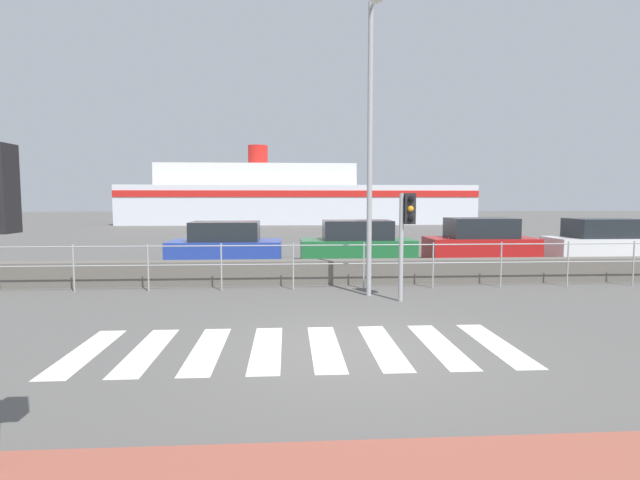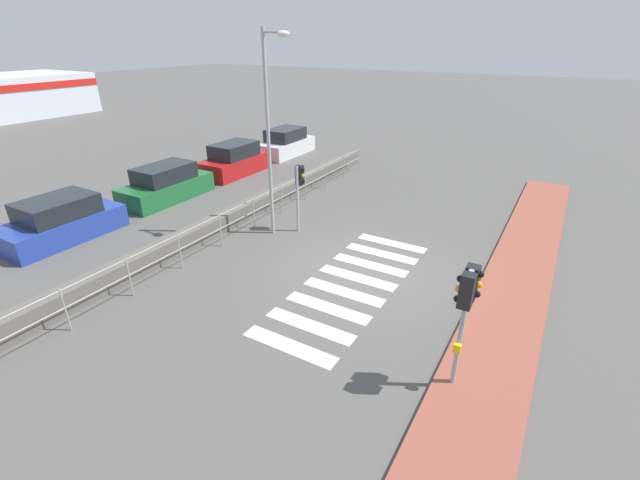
% 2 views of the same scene
% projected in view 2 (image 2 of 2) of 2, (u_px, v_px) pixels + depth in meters
% --- Properties ---
extents(ground_plane, '(160.00, 160.00, 0.00)m').
position_uv_depth(ground_plane, '(364.00, 271.00, 13.01)').
color(ground_plane, '#565451').
extents(sidewalk_brick, '(24.00, 1.80, 0.12)m').
position_uv_depth(sidewalk_brick, '(507.00, 308.00, 11.11)').
color(sidewalk_brick, '#934C3D').
rests_on(sidewalk_brick, ground_plane).
extents(crosswalk, '(6.75, 2.40, 0.01)m').
position_uv_depth(crosswalk, '(351.00, 284.00, 12.30)').
color(crosswalk, silver).
rests_on(crosswalk, ground_plane).
extents(seawall, '(21.82, 0.55, 0.64)m').
position_uv_depth(seawall, '(220.00, 223.00, 15.52)').
color(seawall, '#605B54').
rests_on(seawall, ground_plane).
extents(harbor_fence, '(19.67, 0.04, 1.18)m').
position_uv_depth(harbor_fence, '(237.00, 216.00, 14.92)').
color(harbor_fence, '#9EA0A3').
rests_on(harbor_fence, ground_plane).
extents(traffic_light_near, '(0.58, 0.41, 2.71)m').
position_uv_depth(traffic_light_near, '(467.00, 299.00, 7.82)').
color(traffic_light_near, '#9EA0A3').
rests_on(traffic_light_near, ground_plane).
extents(traffic_light_far, '(0.34, 0.32, 2.41)m').
position_uv_depth(traffic_light_far, '(299.00, 184.00, 15.02)').
color(traffic_light_far, '#9EA0A3').
rests_on(traffic_light_far, ground_plane).
extents(streetlamp, '(0.32, 1.00, 6.72)m').
position_uv_depth(streetlamp, '(271.00, 118.00, 13.71)').
color(streetlamp, '#9EA0A3').
rests_on(streetlamp, ground_plane).
extents(parked_car_blue, '(3.91, 1.90, 1.48)m').
position_uv_depth(parked_car_blue, '(61.00, 222.00, 14.88)').
color(parked_car_blue, '#233D9E').
rests_on(parked_car_blue, ground_plane).
extents(parked_car_green, '(4.03, 1.71, 1.51)m').
position_uv_depth(parked_car_green, '(166.00, 185.00, 18.51)').
color(parked_car_green, '#1E6633').
rests_on(parked_car_green, ground_plane).
extents(parked_car_red, '(3.88, 1.76, 1.58)m').
position_uv_depth(parked_car_red, '(235.00, 161.00, 22.02)').
color(parked_car_red, '#B21919').
rests_on(parked_car_red, ground_plane).
extents(parked_car_white, '(3.88, 1.77, 1.55)m').
position_uv_depth(parked_car_white, '(286.00, 143.00, 25.60)').
color(parked_car_white, silver).
rests_on(parked_car_white, ground_plane).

